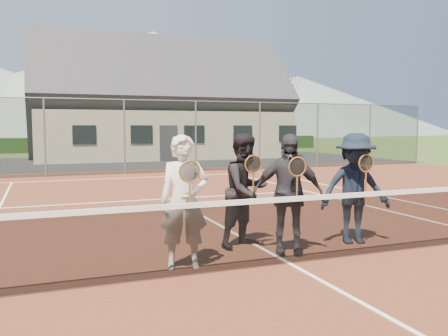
# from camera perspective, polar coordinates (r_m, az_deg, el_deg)

# --- Properties ---
(ground) EXTENTS (220.00, 220.00, 0.00)m
(ground) POSITION_cam_1_polar(r_m,az_deg,el_deg) (25.94, -14.18, 0.60)
(ground) COLOR #304518
(ground) RESTS_ON ground
(court_surface) EXTENTS (30.00, 30.00, 0.02)m
(court_surface) POSITION_cam_1_polar(r_m,az_deg,el_deg) (6.78, 7.88, -11.43)
(court_surface) COLOR #562819
(court_surface) RESTS_ON ground
(tarmac_carpark) EXTENTS (40.00, 12.00, 0.01)m
(tarmac_carpark) POSITION_cam_1_polar(r_m,az_deg,el_deg) (25.76, -23.04, 0.33)
(tarmac_carpark) COLOR black
(tarmac_carpark) RESTS_ON ground
(hedge_row) EXTENTS (40.00, 1.20, 1.10)m
(hedge_row) POSITION_cam_1_polar(r_m,az_deg,el_deg) (37.83, -16.47, 2.71)
(hedge_row) COLOR black
(hedge_row) RESTS_ON ground
(hill_centre) EXTENTS (120.00, 120.00, 22.00)m
(hill_centre) POSITION_cam_1_polar(r_m,az_deg,el_deg) (103.71, -8.43, 9.97)
(hill_centre) COLOR slate
(hill_centre) RESTS_ON ground
(hill_east) EXTENTS (90.00, 90.00, 14.00)m
(hill_east) POSITION_cam_1_polar(r_m,az_deg,el_deg) (116.39, 8.79, 7.44)
(hill_east) COLOR #52625A
(hill_east) RESTS_ON ground
(court_markings) EXTENTS (11.03, 23.83, 0.01)m
(court_markings) POSITION_cam_1_polar(r_m,az_deg,el_deg) (6.78, 7.88, -11.31)
(court_markings) COLOR white
(court_markings) RESTS_ON court_surface
(tennis_net) EXTENTS (11.68, 0.08, 1.10)m
(tennis_net) POSITION_cam_1_polar(r_m,az_deg,el_deg) (6.66, 7.94, -7.06)
(tennis_net) COLOR slate
(tennis_net) RESTS_ON ground
(perimeter_fence) EXTENTS (30.07, 0.07, 3.02)m
(perimeter_fence) POSITION_cam_1_polar(r_m,az_deg,el_deg) (19.44, -11.88, 3.72)
(perimeter_fence) COLOR slate
(perimeter_fence) RESTS_ON ground
(clubhouse) EXTENTS (15.60, 8.20, 7.70)m
(clubhouse) POSITION_cam_1_polar(r_m,az_deg,el_deg) (30.60, -7.75, 8.83)
(clubhouse) COLOR beige
(clubhouse) RESTS_ON ground
(tree_c) EXTENTS (3.20, 3.20, 7.77)m
(tree_c) POSITION_cam_1_polar(r_m,az_deg,el_deg) (39.21, -13.83, 10.52)
(tree_c) COLOR #372014
(tree_c) RESTS_ON ground
(tree_d) EXTENTS (3.20, 3.20, 7.77)m
(tree_d) POSITION_cam_1_polar(r_m,az_deg,el_deg) (41.73, 0.14, 10.32)
(tree_d) COLOR #382114
(tree_d) RESTS_ON ground
(tree_e) EXTENTS (3.20, 3.20, 7.77)m
(tree_e) POSITION_cam_1_polar(r_m,az_deg,el_deg) (44.27, 7.50, 9.97)
(tree_e) COLOR #331D12
(tree_e) RESTS_ON ground
(player_a) EXTENTS (0.73, 0.56, 1.80)m
(player_a) POSITION_cam_1_polar(r_m,az_deg,el_deg) (6.36, -4.84, -4.09)
(player_a) COLOR silver
(player_a) RESTS_ON court_surface
(player_b) EXTENTS (1.06, 0.95, 1.80)m
(player_b) POSITION_cam_1_polar(r_m,az_deg,el_deg) (7.51, 2.67, -2.68)
(player_b) COLOR black
(player_b) RESTS_ON court_surface
(player_c) EXTENTS (1.14, 0.82, 1.80)m
(player_c) POSITION_cam_1_polar(r_m,az_deg,el_deg) (7.14, 7.68, -3.11)
(player_c) COLOR #27272D
(player_c) RESTS_ON court_surface
(player_d) EXTENTS (1.29, 0.92, 1.80)m
(player_d) POSITION_cam_1_polar(r_m,az_deg,el_deg) (8.00, 15.48, -2.38)
(player_d) COLOR black
(player_d) RESTS_ON court_surface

